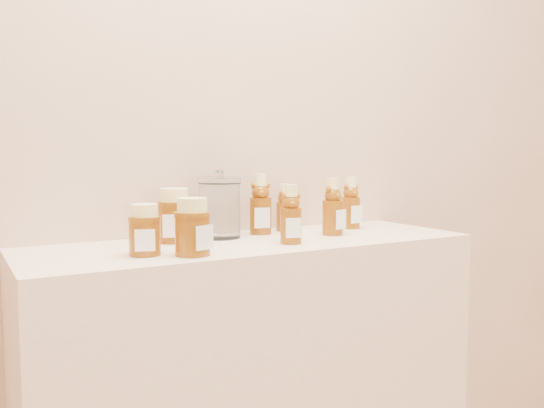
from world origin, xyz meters
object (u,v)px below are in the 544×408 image
display_table (254,404)px  glass_canister (220,205)px  bear_bottle_back_left (261,200)px  honey_jar_left (145,230)px  bear_bottle_front_left (291,210)px

display_table → glass_canister: glass_canister is taller
bear_bottle_back_left → honey_jar_left: 0.44m
bear_bottle_front_left → honey_jar_left: (-0.38, 0.02, -0.03)m
bear_bottle_front_left → glass_canister: bearing=142.2°
honey_jar_left → glass_canister: size_ratio=0.64×
bear_bottle_front_left → glass_canister: 0.22m
glass_canister → honey_jar_left: bearing=-148.1°
display_table → bear_bottle_front_left: 0.55m
bear_bottle_back_left → bear_bottle_front_left: size_ratio=1.14×
honey_jar_left → bear_bottle_back_left: bearing=40.8°
display_table → honey_jar_left: bearing=-168.6°
bear_bottle_back_left → honey_jar_left: bear_bottle_back_left is taller
display_table → honey_jar_left: honey_jar_left is taller
bear_bottle_front_left → bear_bottle_back_left: bearing=104.4°
bear_bottle_back_left → display_table: bearing=-105.7°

